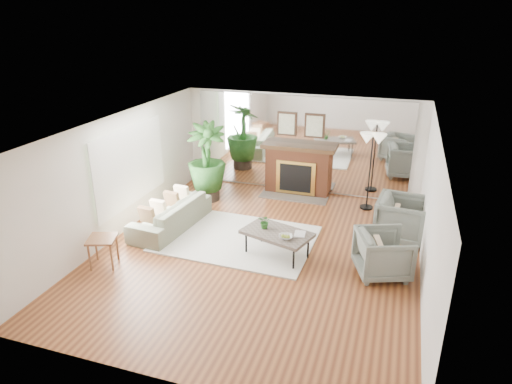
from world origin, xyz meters
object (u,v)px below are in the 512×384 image
(fireplace, at_px, (298,169))
(side_table, at_px, (102,242))
(potted_ficus, at_px, (207,160))
(floor_lamp, at_px, (372,145))
(armchair_back, at_px, (402,219))
(armchair_front, at_px, (383,254))
(coffee_table, at_px, (277,234))
(sofa, at_px, (171,215))

(fireplace, relative_size, side_table, 3.27)
(potted_ficus, bearing_deg, floor_lamp, 9.94)
(fireplace, relative_size, potted_ficus, 1.06)
(fireplace, height_order, armchair_back, fireplace)
(fireplace, xyz_separation_m, floor_lamp, (1.80, -0.42, 0.90))
(potted_ficus, bearing_deg, armchair_front, -27.15)
(coffee_table, bearing_deg, potted_ficus, 137.66)
(armchair_back, distance_m, side_table, 5.85)
(sofa, bearing_deg, fireplace, 148.58)
(fireplace, xyz_separation_m, armchair_back, (2.60, -1.81, -0.21))
(coffee_table, distance_m, side_table, 3.21)
(floor_lamp, bearing_deg, side_table, -136.36)
(potted_ficus, distance_m, floor_lamp, 3.90)
(coffee_table, relative_size, armchair_back, 1.45)
(side_table, bearing_deg, potted_ficus, 81.02)
(armchair_back, height_order, side_table, armchair_back)
(fireplace, xyz_separation_m, potted_ficus, (-2.00, -1.09, 0.37))
(fireplace, xyz_separation_m, coffee_table, (0.38, -3.26, -0.19))
(armchair_front, height_order, potted_ficus, potted_ficus)
(armchair_front, bearing_deg, armchair_back, -30.65)
(fireplace, distance_m, armchair_front, 4.06)
(armchair_front, relative_size, side_table, 1.43)
(fireplace, height_order, coffee_table, fireplace)
(floor_lamp, bearing_deg, sofa, -148.77)
(sofa, height_order, armchair_back, armchair_back)
(armchair_back, bearing_deg, potted_ficus, 87.25)
(sofa, height_order, side_table, sofa)
(armchair_front, height_order, side_table, armchair_front)
(armchair_back, height_order, floor_lamp, floor_lamp)
(fireplace, xyz_separation_m, sofa, (-2.11, -2.80, -0.35))
(armchair_front, bearing_deg, coffee_table, 67.88)
(armchair_front, xyz_separation_m, side_table, (-4.88, -1.26, 0.06))
(coffee_table, bearing_deg, floor_lamp, 63.33)
(fireplace, height_order, side_table, fireplace)
(side_table, bearing_deg, armchair_back, 28.23)
(armchair_front, distance_m, potted_ficus, 4.91)
(sofa, xyz_separation_m, potted_ficus, (0.11, 1.71, 0.72))
(sofa, xyz_separation_m, armchair_front, (4.45, -0.51, 0.10))
(side_table, bearing_deg, fireplace, 60.83)
(armchair_front, height_order, floor_lamp, floor_lamp)
(armchair_back, distance_m, potted_ficus, 4.69)
(floor_lamp, bearing_deg, potted_ficus, -170.06)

